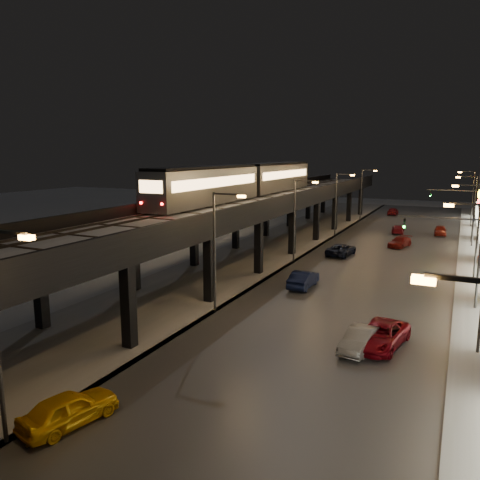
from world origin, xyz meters
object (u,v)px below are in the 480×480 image
at_px(car_near_white, 303,280).
at_px(car_far_white, 393,211).
at_px(car_onc_silver, 360,340).
at_px(car_onc_red, 440,231).
at_px(car_mid_dark, 398,230).
at_px(subway_train, 247,180).
at_px(car_taxi, 69,410).
at_px(car_onc_dark, 380,336).
at_px(car_onc_white, 400,242).
at_px(car_mid_silver, 341,250).

distance_m(car_near_white, car_far_white, 55.23).
bearing_deg(car_onc_silver, car_onc_red, 94.69).
distance_m(car_mid_dark, car_onc_red, 5.88).
relative_size(subway_train, car_onc_red, 9.69).
bearing_deg(subway_train, car_taxi, -76.54).
xyz_separation_m(car_taxi, car_onc_dark, (10.87, 14.49, -0.01)).
xyz_separation_m(car_taxi, car_near_white, (2.61, 24.88, 0.02)).
distance_m(car_taxi, car_onc_dark, 18.11).
height_order(car_mid_dark, car_onc_white, car_onc_white).
bearing_deg(car_onc_dark, car_near_white, 138.90).
bearing_deg(car_mid_dark, car_taxi, 77.43).
bearing_deg(car_mid_silver, car_onc_silver, 112.09).
relative_size(car_taxi, car_near_white, 0.95).
relative_size(subway_train, car_onc_dark, 7.42).
bearing_deg(car_onc_red, car_onc_silver, -95.93).
bearing_deg(car_near_white, car_taxi, 84.06).
bearing_deg(car_far_white, car_near_white, 91.16).
xyz_separation_m(car_mid_dark, car_onc_red, (5.80, 0.96, 0.08)).
height_order(subway_train, car_onc_dark, subway_train).
distance_m(subway_train, car_far_white, 43.96).
xyz_separation_m(subway_train, car_onc_dark, (20.09, -24.07, -7.80)).
bearing_deg(car_mid_dark, car_onc_white, 92.15).
height_order(car_onc_silver, car_onc_red, car_onc_red).
distance_m(car_onc_dark, car_onc_white, 33.30).
distance_m(car_mid_dark, car_onc_silver, 45.11).
bearing_deg(car_mid_silver, car_far_white, -84.12).
distance_m(subway_train, car_onc_red, 30.88).
distance_m(subway_train, car_onc_white, 21.04).
bearing_deg(subway_train, car_onc_white, 27.86).
distance_m(car_mid_silver, car_onc_dark, 26.31).
xyz_separation_m(car_mid_silver, car_mid_dark, (3.94, 18.92, -0.10)).
bearing_deg(car_mid_silver, car_mid_dark, -95.43).
bearing_deg(car_onc_white, car_onc_silver, -72.25).
xyz_separation_m(car_near_white, car_onc_white, (5.41, 22.79, -0.12)).
height_order(car_near_white, car_far_white, car_near_white).
relative_size(car_near_white, car_mid_silver, 0.91).
height_order(car_near_white, car_onc_white, car_near_white).
xyz_separation_m(car_near_white, car_far_white, (0.21, 55.23, -0.05)).
distance_m(car_mid_dark, car_onc_dark, 44.09).
height_order(subway_train, car_far_white, subway_train).
bearing_deg(car_onc_silver, car_near_white, 129.85).
relative_size(car_onc_dark, car_onc_red, 1.31).
xyz_separation_m(car_onc_silver, car_onc_dark, (1.03, 1.11, 0.06)).
bearing_deg(car_taxi, car_far_white, -78.14).
xyz_separation_m(car_mid_silver, car_far_white, (0.33, 40.67, 0.00)).
xyz_separation_m(car_near_white, car_mid_silver, (-0.12, 14.56, -0.05)).
relative_size(car_mid_dark, car_onc_white, 0.95).
distance_m(car_near_white, car_onc_dark, 13.27).
xyz_separation_m(car_taxi, car_onc_silver, (9.84, 13.38, -0.07)).
bearing_deg(car_onc_silver, car_mid_silver, 113.43).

